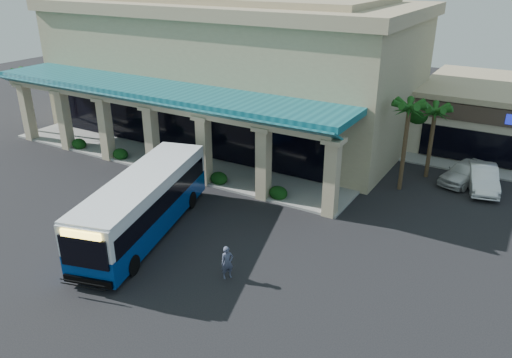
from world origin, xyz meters
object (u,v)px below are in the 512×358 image
Objects in this scene: car_white at (483,178)px; car_silver at (465,172)px; transit_bus at (144,205)px; pedestrian at (227,263)px.

car_silver is at bearing 143.29° from car_white.
transit_bus reaches higher than car_white.
pedestrian is at bearing -27.40° from transit_bus.
transit_bus is 2.65× the size of car_silver.
car_silver is 1.28m from car_white.
car_silver is at bearing 12.98° from pedestrian.
transit_bus is 21.23m from car_silver.
pedestrian is (6.25, -1.32, -0.83)m from transit_bus.
transit_bus is at bearing -111.51° from car_silver.
car_silver is (7.54, 17.44, -0.06)m from pedestrian.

